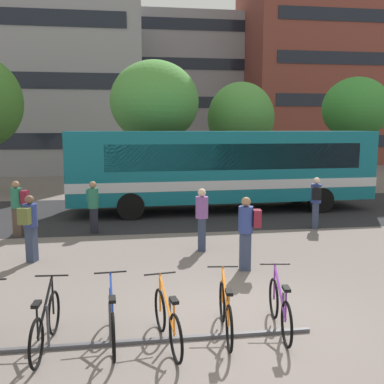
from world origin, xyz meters
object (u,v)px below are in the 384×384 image
object	(u,v)px
street_tree_1	(356,109)
street_tree_0	(155,102)
commuter_maroon_pack_1	(247,228)
commuter_maroon_pack_0	(202,215)
commuter_olive_pack_2	(30,224)
parked_bicycle_purple_5	(280,309)
street_tree_3	(241,118)
parked_bicycle_orange_4	(226,312)
parked_bicycle_black_1	(46,325)
commuter_teal_pack_4	(93,203)
commuter_maroon_pack_5	(18,204)
city_bus	(221,167)
parked_bicycle_orange_3	(167,321)
parked_bicycle_blue_2	(112,320)
commuter_black_pack_3	(316,199)

from	to	relation	value
street_tree_1	street_tree_0	bearing A→B (deg)	-173.58
commuter_maroon_pack_1	commuter_maroon_pack_0	bearing A→B (deg)	-57.43
commuter_olive_pack_2	commuter_maroon_pack_0	bearing A→B (deg)	-66.21
parked_bicycle_purple_5	street_tree_3	size ratio (longest dim) A/B	0.30
parked_bicycle_orange_4	commuter_maroon_pack_1	size ratio (longest dim) A/B	0.99
parked_bicycle_black_1	street_tree_3	distance (m)	17.62
commuter_teal_pack_4	commuter_maroon_pack_5	world-z (taller)	commuter_maroon_pack_5
city_bus	parked_bicycle_purple_5	xyz separation A→B (m)	(-1.19, -10.56, -1.39)
parked_bicycle_purple_5	street_tree_1	xyz separation A→B (m)	(9.56, 15.65, 3.97)
parked_bicycle_black_1	commuter_maroon_pack_0	xyz separation A→B (m)	(3.18, 5.00, 0.61)
city_bus	parked_bicycle_purple_5	world-z (taller)	city_bus
commuter_maroon_pack_5	street_tree_3	world-z (taller)	street_tree_3
street_tree_0	street_tree_1	bearing A→B (deg)	6.42
parked_bicycle_black_1	street_tree_3	xyz separation A→B (m)	(6.98, 15.81, 3.44)
parked_bicycle_purple_5	commuter_olive_pack_2	size ratio (longest dim) A/B	1.02
commuter_maroon_pack_1	parked_bicycle_orange_3	bearing A→B (deg)	66.88
commuter_maroon_pack_0	street_tree_0	distance (m)	10.19
parked_bicycle_blue_2	street_tree_3	world-z (taller)	street_tree_3
parked_bicycle_black_1	commuter_maroon_pack_5	size ratio (longest dim) A/B	1.00
commuter_black_pack_3	street_tree_1	bearing A→B (deg)	-14.67
city_bus	street_tree_3	xyz separation A→B (m)	(2.11, 5.16, 2.05)
commuter_maroon_pack_5	parked_bicycle_blue_2	bearing A→B (deg)	120.51
parked_bicycle_orange_3	commuter_black_pack_3	distance (m)	9.08
parked_bicycle_black_1	commuter_teal_pack_4	world-z (taller)	commuter_teal_pack_4
commuter_olive_pack_2	parked_bicycle_black_1	bearing A→B (deg)	-147.52
commuter_maroon_pack_0	parked_bicycle_blue_2	bearing A→B (deg)	-17.92
parked_bicycle_black_1	parked_bicycle_purple_5	xyz separation A→B (m)	(3.67, 0.09, 0.00)
street_tree_3	parked_bicycle_blue_2	bearing A→B (deg)	-110.81
parked_bicycle_black_1	parked_bicycle_orange_3	world-z (taller)	same
parked_bicycle_purple_5	commuter_maroon_pack_1	bearing A→B (deg)	2.45
commuter_maroon_pack_0	street_tree_3	xyz separation A→B (m)	(3.80, 10.81, 2.83)
parked_bicycle_black_1	commuter_maroon_pack_0	distance (m)	5.96
commuter_olive_pack_2	street_tree_3	bearing A→B (deg)	-18.12
city_bus	parked_bicycle_orange_3	distance (m)	11.29
street_tree_0	city_bus	bearing A→B (deg)	-58.26
street_tree_0	commuter_teal_pack_4	bearing A→B (deg)	-108.52
parked_bicycle_orange_4	parked_bicycle_orange_3	bearing A→B (deg)	108.29
parked_bicycle_purple_5	commuter_maroon_pack_0	bearing A→B (deg)	13.28
parked_bicycle_purple_5	commuter_maroon_pack_5	world-z (taller)	commuter_maroon_pack_5
parked_bicycle_orange_4	parked_bicycle_purple_5	distance (m)	0.91
commuter_maroon_pack_0	commuter_maroon_pack_1	bearing A→B (deg)	28.91
parked_bicycle_orange_3	street_tree_3	distance (m)	17.11
parked_bicycle_purple_5	street_tree_3	bearing A→B (deg)	-4.32
parked_bicycle_blue_2	commuter_teal_pack_4	distance (m)	7.50
parked_bicycle_blue_2	street_tree_1	bearing A→B (deg)	-42.00
parked_bicycle_black_1	commuter_maroon_pack_1	distance (m)	5.11
parked_bicycle_orange_4	commuter_teal_pack_4	size ratio (longest dim) A/B	1.03
city_bus	commuter_maroon_pack_5	bearing A→B (deg)	22.72
parked_bicycle_black_1	parked_bicycle_blue_2	bearing A→B (deg)	-84.37
parked_bicycle_blue_2	parked_bicycle_orange_3	world-z (taller)	same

